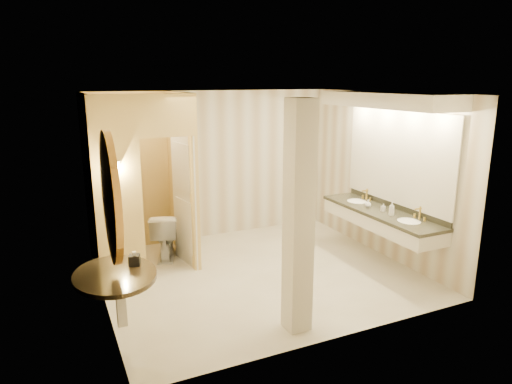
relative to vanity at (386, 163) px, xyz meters
The scene contains 16 objects.
floor 2.59m from the vanity, 168.57° to the left, with size 4.50×4.50×0.00m, color silver.
ceiling 2.29m from the vanity, 168.57° to the left, with size 4.50×4.50×0.00m, color silver.
wall_back 3.12m from the vanity, 129.51° to the left, with size 4.50×0.02×2.70m, color beige.
wall_front 2.56m from the vanity, 141.05° to the right, with size 4.50×0.02×2.70m, color beige.
wall_left 4.26m from the vanity, behind, with size 0.02×4.00×2.70m, color beige.
wall_right 0.56m from the vanity, 55.91° to the left, with size 0.02×4.00×2.70m, color beige.
toilet_closet 3.39m from the vanity, 156.05° to the left, with size 1.50×1.55×2.70m.
wall_sconce 3.99m from the vanity, 168.00° to the left, with size 0.14×0.14×0.42m.
vanity is the anchor object (origin of this frame).
console_shelf 4.26m from the vanity, behind, with size 1.09×1.09×1.99m.
pillar 2.55m from the vanity, 151.80° to the right, with size 0.27×0.27×2.70m, color beige.
tissue_box 4.08m from the vanity, behind, with size 0.12×0.12×0.12m, color black.
toilet 3.72m from the vanity, 152.28° to the left, with size 0.44×0.77×0.78m, color white.
soap_bottle_a 0.70m from the vanity, 122.87° to the right, with size 0.05×0.06×0.12m, color beige.
soap_bottle_b 0.73m from the vanity, 115.74° to the left, with size 0.10×0.10×0.13m, color silver.
soap_bottle_c 0.71m from the vanity, 104.09° to the right, with size 0.08×0.08×0.21m, color #C6B28C.
Camera 1 is at (-2.75, -5.86, 2.88)m, focal length 32.00 mm.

